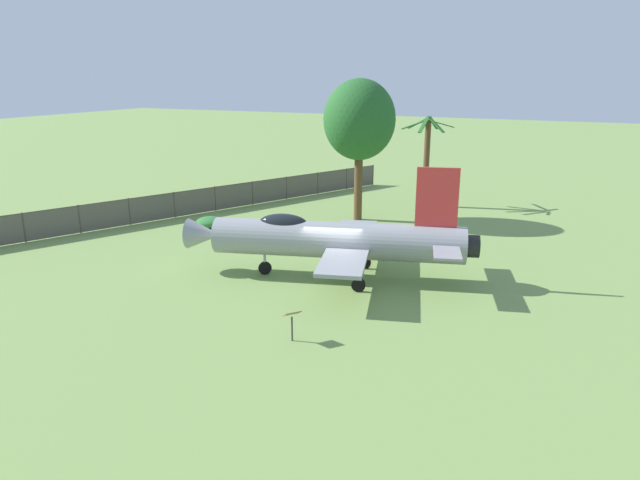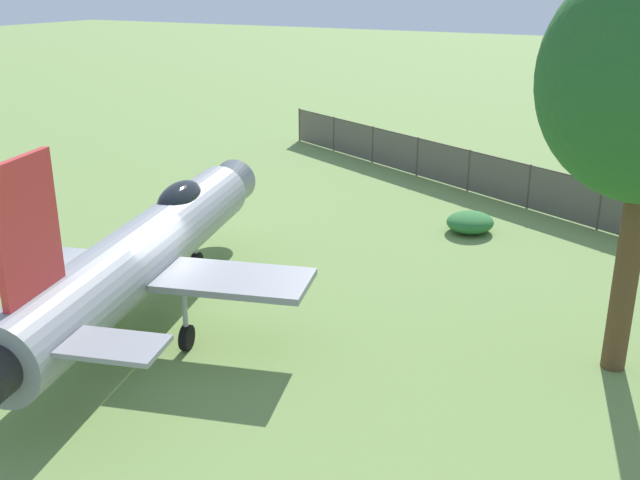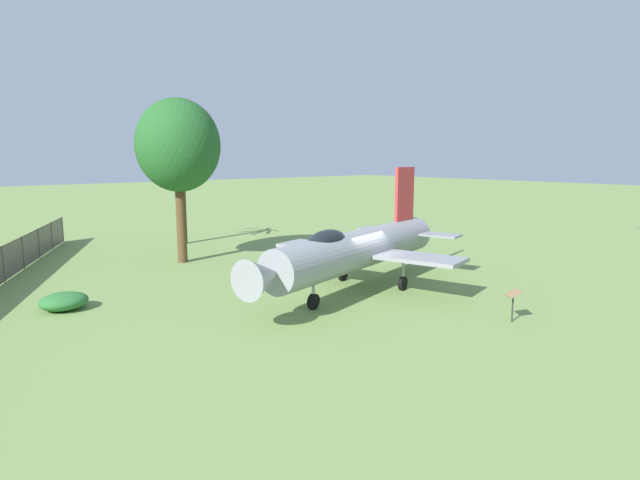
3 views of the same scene
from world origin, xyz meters
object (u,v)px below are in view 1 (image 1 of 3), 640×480
Objects in this scene: palm_tree at (426,159)px; shrub_near_fence at (210,222)px; shade_tree at (359,120)px; info_plaque at (292,318)px; display_jet at (329,239)px.

palm_tree is 15.52m from shrub_near_fence.
shade_tree reaches higher than shrub_near_fence.
palm_tree is 23.02m from info_plaque.
display_jet is 11.87m from shade_tree.
info_plaque reaches higher than shrub_near_fence.
shade_tree reaches higher than palm_tree.
shade_tree reaches higher than info_plaque.
palm_tree reaches higher than shrub_near_fence.
shade_tree is 5.00× the size of shrub_near_fence.
display_jet reaches higher than shrub_near_fence.
display_jet is at bearing -116.67° from shrub_near_fence.
shade_tree reaches higher than display_jet.
shade_tree is 7.65× the size of info_plaque.
shrub_near_fence is at bearing 137.91° from palm_tree.
shrub_near_fence is at bearing -42.37° from display_jet.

